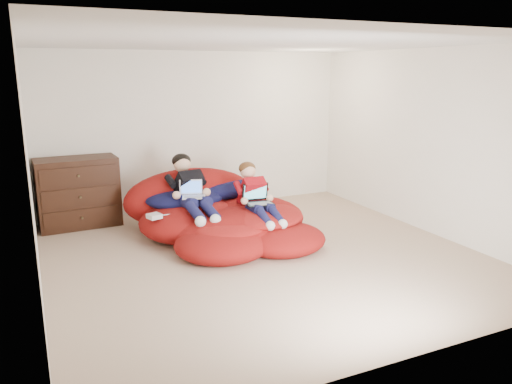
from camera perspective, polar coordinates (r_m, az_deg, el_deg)
name	(u,v)px	position (r m, az deg, el deg)	size (l,w,h in m)	color
room_shell	(264,238)	(6.07, 0.87, -5.33)	(5.10, 5.10, 2.77)	tan
dresser	(78,192)	(7.59, -19.67, -0.04)	(1.14, 0.64, 1.00)	#321A0D
beanbag_pile	(221,217)	(6.81, -4.00, -2.84)	(2.38, 2.44, 0.92)	maroon
cream_pillow	(168,184)	(7.25, -10.01, 0.92)	(0.44, 0.28, 0.28)	silver
older_boy	(190,187)	(6.74, -7.60, 0.60)	(0.42, 1.27, 0.74)	black
younger_boy	(256,193)	(6.58, -0.05, -0.14)	(0.31, 1.06, 0.70)	#B30F18
laptop_white	(193,193)	(6.63, -7.26, -0.06)	(0.35, 0.33, 0.22)	white
laptop_black	(258,198)	(6.54, 0.20, -0.73)	(0.37, 0.34, 0.26)	black
power_adapter	(154,216)	(6.40, -11.54, -2.72)	(0.15, 0.15, 0.06)	white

